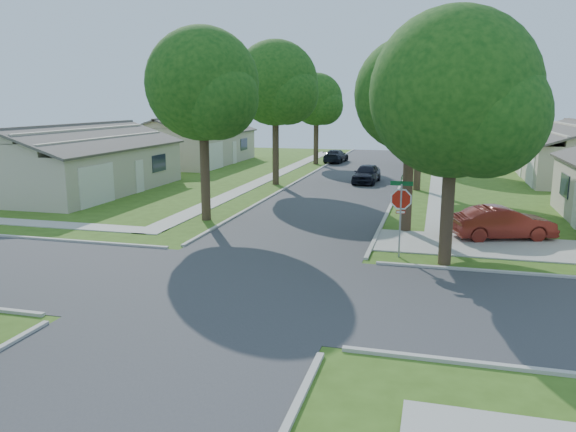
{
  "coord_description": "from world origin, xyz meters",
  "views": [
    {
      "loc": [
        5.87,
        -15.46,
        5.61
      ],
      "look_at": [
        0.86,
        3.35,
        1.6
      ],
      "focal_mm": 35.0,
      "sensor_mm": 36.0,
      "label": 1
    }
  ],
  "objects_px": {
    "tree_e_near": "(413,100)",
    "car_driveway": "(503,223)",
    "house_nw_far": "(191,146)",
    "car_curb_east": "(367,174)",
    "tree_w_near": "(204,89)",
    "tree_ne_corner": "(455,101)",
    "tree_e_mid": "(422,90)",
    "tree_w_far": "(317,102)",
    "car_curb_west": "(336,156)",
    "house_nw_near": "(76,167)",
    "tree_w_mid": "(276,87)",
    "stop_sign_ne": "(401,202)",
    "tree_e_far": "(427,96)"
  },
  "relations": [
    {
      "from": "tree_w_mid",
      "to": "tree_e_mid",
      "type": "bearing_deg",
      "value": -0.0
    },
    {
      "from": "car_driveway",
      "to": "tree_e_far",
      "type": "bearing_deg",
      "value": -9.63
    },
    {
      "from": "tree_w_near",
      "to": "house_nw_far",
      "type": "xyz_separation_m",
      "value": [
        -11.35,
        22.99,
        -4.6
      ]
    },
    {
      "from": "house_nw_near",
      "to": "tree_w_near",
      "type": "bearing_deg",
      "value": -27.83
    },
    {
      "from": "stop_sign_ne",
      "to": "tree_w_mid",
      "type": "distance_m",
      "value": 19.31
    },
    {
      "from": "tree_w_mid",
      "to": "tree_w_far",
      "type": "bearing_deg",
      "value": 90.05
    },
    {
      "from": "car_driveway",
      "to": "tree_ne_corner",
      "type": "bearing_deg",
      "value": 134.29
    },
    {
      "from": "tree_e_near",
      "to": "tree_w_mid",
      "type": "height_order",
      "value": "tree_w_mid"
    },
    {
      "from": "tree_e_mid",
      "to": "car_curb_west",
      "type": "bearing_deg",
      "value": 118.25
    },
    {
      "from": "house_nw_far",
      "to": "car_curb_west",
      "type": "xyz_separation_m",
      "value": [
        12.79,
        3.82,
        -0.92
      ]
    },
    {
      "from": "tree_e_mid",
      "to": "car_driveway",
      "type": "bearing_deg",
      "value": -72.69
    },
    {
      "from": "tree_e_far",
      "to": "tree_w_mid",
      "type": "distance_m",
      "value": 16.05
    },
    {
      "from": "tree_w_far",
      "to": "house_nw_far",
      "type": "height_order",
      "value": "tree_w_far"
    },
    {
      "from": "tree_w_far",
      "to": "tree_w_near",
      "type": "bearing_deg",
      "value": -89.99
    },
    {
      "from": "tree_w_near",
      "to": "tree_ne_corner",
      "type": "height_order",
      "value": "tree_w_near"
    },
    {
      "from": "house_nw_far",
      "to": "stop_sign_ne",
      "type": "bearing_deg",
      "value": -52.84
    },
    {
      "from": "tree_w_near",
      "to": "car_curb_west",
      "type": "bearing_deg",
      "value": 86.92
    },
    {
      "from": "tree_e_near",
      "to": "tree_e_mid",
      "type": "distance_m",
      "value": 12.02
    },
    {
      "from": "tree_w_far",
      "to": "car_curb_west",
      "type": "xyz_separation_m",
      "value": [
        1.45,
        1.81,
        -4.91
      ]
    },
    {
      "from": "car_curb_east",
      "to": "car_curb_west",
      "type": "relative_size",
      "value": 0.94
    },
    {
      "from": "stop_sign_ne",
      "to": "car_driveway",
      "type": "height_order",
      "value": "stop_sign_ne"
    },
    {
      "from": "tree_e_near",
      "to": "tree_e_far",
      "type": "bearing_deg",
      "value": 90.0
    },
    {
      "from": "stop_sign_ne",
      "to": "tree_ne_corner",
      "type": "xyz_separation_m",
      "value": [
        1.66,
        -0.49,
        3.56
      ]
    },
    {
      "from": "tree_ne_corner",
      "to": "car_curb_west",
      "type": "xyz_separation_m",
      "value": [
        -9.56,
        31.61,
        -5.0
      ]
    },
    {
      "from": "tree_w_near",
      "to": "tree_w_far",
      "type": "xyz_separation_m",
      "value": [
        -0.01,
        25.0,
        -0.61
      ]
    },
    {
      "from": "tree_w_near",
      "to": "tree_w_far",
      "type": "bearing_deg",
      "value": 90.01
    },
    {
      "from": "stop_sign_ne",
      "to": "tree_w_far",
      "type": "xyz_separation_m",
      "value": [
        -9.35,
        29.31,
        3.48
      ]
    },
    {
      "from": "tree_e_near",
      "to": "tree_w_mid",
      "type": "xyz_separation_m",
      "value": [
        -9.39,
        12.0,
        0.85
      ]
    },
    {
      "from": "tree_e_near",
      "to": "tree_w_near",
      "type": "distance_m",
      "value": 9.41
    },
    {
      "from": "house_nw_far",
      "to": "car_curb_east",
      "type": "bearing_deg",
      "value": -26.88
    },
    {
      "from": "house_nw_near",
      "to": "car_curb_east",
      "type": "bearing_deg",
      "value": 25.73
    },
    {
      "from": "tree_e_near",
      "to": "car_curb_east",
      "type": "relative_size",
      "value": 2.15
    },
    {
      "from": "stop_sign_ne",
      "to": "tree_e_far",
      "type": "distance_m",
      "value": 29.57
    },
    {
      "from": "tree_w_far",
      "to": "car_curb_west",
      "type": "relative_size",
      "value": 1.96
    },
    {
      "from": "tree_e_mid",
      "to": "stop_sign_ne",
      "type": "bearing_deg",
      "value": -90.2
    },
    {
      "from": "tree_w_mid",
      "to": "house_nw_far",
      "type": "distance_m",
      "value": 16.56
    },
    {
      "from": "house_nw_near",
      "to": "tree_w_mid",
      "type": "bearing_deg",
      "value": 27.9
    },
    {
      "from": "stop_sign_ne",
      "to": "tree_ne_corner",
      "type": "distance_m",
      "value": 3.96
    },
    {
      "from": "tree_e_near",
      "to": "car_curb_east",
      "type": "xyz_separation_m",
      "value": [
        -3.55,
        14.27,
        -4.99
      ]
    },
    {
      "from": "tree_w_far",
      "to": "tree_ne_corner",
      "type": "xyz_separation_m",
      "value": [
        11.01,
        -29.8,
        0.09
      ]
    },
    {
      "from": "tree_w_mid",
      "to": "tree_ne_corner",
      "type": "relative_size",
      "value": 1.1
    },
    {
      "from": "car_curb_east",
      "to": "car_curb_west",
      "type": "distance_m",
      "value": 13.28
    },
    {
      "from": "house_nw_far",
      "to": "tree_e_far",
      "type": "bearing_deg",
      "value": 5.53
    },
    {
      "from": "car_driveway",
      "to": "car_curb_east",
      "type": "height_order",
      "value": "car_driveway"
    },
    {
      "from": "tree_e_near",
      "to": "car_curb_east",
      "type": "bearing_deg",
      "value": 103.97
    },
    {
      "from": "tree_e_far",
      "to": "tree_w_mid",
      "type": "relative_size",
      "value": 0.91
    },
    {
      "from": "tree_e_near",
      "to": "car_driveway",
      "type": "height_order",
      "value": "tree_e_near"
    },
    {
      "from": "car_curb_east",
      "to": "stop_sign_ne",
      "type": "bearing_deg",
      "value": -75.81
    },
    {
      "from": "car_curb_west",
      "to": "stop_sign_ne",
      "type": "bearing_deg",
      "value": 108.27
    },
    {
      "from": "tree_e_near",
      "to": "house_nw_near",
      "type": "bearing_deg",
      "value": 163.89
    }
  ]
}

